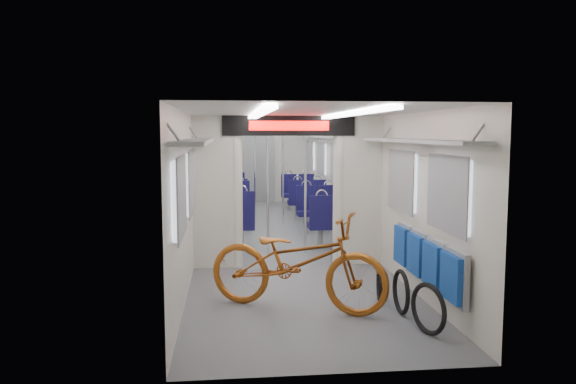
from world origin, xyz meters
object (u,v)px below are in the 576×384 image
object	(u,v)px
seat_bay_far_left	(227,194)
bike_hoop_a	(428,311)
seat_bay_far_right	(302,194)
stanchion_near_right	(305,186)
bike_hoop_b	(401,294)
bicycle	(297,261)
stanchion_far_right	(283,173)
stanchion_near_left	(268,188)
seat_bay_near_right	(325,212)
seat_bay_near_left	(227,210)
stanchion_far_left	(255,173)
flip_bench	(426,259)
bike_hoop_c	(380,285)

from	to	relation	value
seat_bay_far_left	bike_hoop_a	bearing A→B (deg)	-76.49
seat_bay_far_right	stanchion_near_right	distance (m)	4.58
bike_hoop_a	bike_hoop_b	world-z (taller)	bike_hoop_a
bicycle	bike_hoop_b	distance (m)	1.23
seat_bay_far_right	stanchion_far_right	bearing A→B (deg)	-113.18
bike_hoop_a	bike_hoop_b	xyz separation A→B (m)	(-0.07, 0.67, -0.01)
stanchion_near_left	stanchion_near_right	world-z (taller)	same
seat_bay_near_right	seat_bay_far_left	world-z (taller)	seat_bay_far_left
bike_hoop_b	stanchion_far_right	world-z (taller)	stanchion_far_right
seat_bay_near_right	stanchion_near_left	distance (m)	1.92
seat_bay_near_left	stanchion_near_right	xyz separation A→B (m)	(1.32, -1.42, 0.58)
bike_hoop_b	stanchion_near_left	xyz separation A→B (m)	(-1.28, 3.13, 0.92)
bike_hoop_b	seat_bay_far_left	size ratio (longest dim) A/B	0.24
stanchion_far_left	bicycle	bearing A→B (deg)	-88.44
seat_bay_near_right	stanchion_near_right	world-z (taller)	stanchion_near_right
bicycle	bike_hoop_b	world-z (taller)	bicycle
bicycle	stanchion_far_right	bearing A→B (deg)	21.83
stanchion_near_left	stanchion_near_right	xyz separation A→B (m)	(0.65, 0.20, 0.00)
bike_hoop_a	stanchion_near_right	xyz separation A→B (m)	(-0.70, 4.00, 0.90)
bicycle	seat_bay_far_right	world-z (taller)	bicycle
bike_hoop_b	seat_bay_far_right	xyz separation A→B (m)	(-0.07, 7.85, 0.29)
flip_bench	seat_bay_near_right	xyz separation A→B (m)	(-0.42, 4.32, -0.05)
bike_hoop_a	seat_bay_near_left	size ratio (longest dim) A/B	0.24
seat_bay_far_left	stanchion_far_left	size ratio (longest dim) A/B	0.93
stanchion_far_right	stanchion_far_left	bearing A→B (deg)	158.60
bike_hoop_a	bike_hoop_c	world-z (taller)	bike_hoop_a
flip_bench	stanchion_near_left	world-z (taller)	stanchion_near_left
bike_hoop_b	bike_hoop_c	distance (m)	0.50
seat_bay_far_right	stanchion_far_right	distance (m)	1.72
bike_hoop_a	stanchion_far_right	world-z (taller)	stanchion_far_right
bike_hoop_c	stanchion_far_left	distance (m)	6.32
bike_hoop_a	stanchion_near_left	world-z (taller)	stanchion_near_left
flip_bench	stanchion_far_left	size ratio (longest dim) A/B	0.93
bike_hoop_a	stanchion_near_left	bearing A→B (deg)	109.54
bicycle	stanchion_near_right	size ratio (longest dim) A/B	0.94
bike_hoop_b	stanchion_far_left	xyz separation A→B (m)	(-1.32, 6.61, 0.92)
flip_bench	stanchion_far_left	bearing A→B (deg)	104.52
stanchion_far_left	seat_bay_far_right	bearing A→B (deg)	44.66
seat_bay_far_right	stanchion_far_left	size ratio (longest dim) A/B	0.84
flip_bench	seat_bay_near_right	distance (m)	4.34
bike_hoop_b	seat_bay_near_left	size ratio (longest dim) A/B	0.23
flip_bench	seat_bay_near_left	bearing A→B (deg)	116.57
stanchion_near_left	stanchion_far_right	bearing A→B (deg)	80.00
flip_bench	seat_bay_near_right	bearing A→B (deg)	95.54
seat_bay_near_right	stanchion_far_right	world-z (taller)	stanchion_far_right
bike_hoop_a	bike_hoop_c	size ratio (longest dim) A/B	1.18
seat_bay_far_left	seat_bay_far_right	xyz separation A→B (m)	(1.87, 0.12, -0.03)
bike_hoop_c	seat_bay_near_left	distance (m)	4.66
seat_bay_near_left	seat_bay_far_right	distance (m)	3.61
seat_bay_far_left	stanchion_near_right	size ratio (longest dim) A/B	0.93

